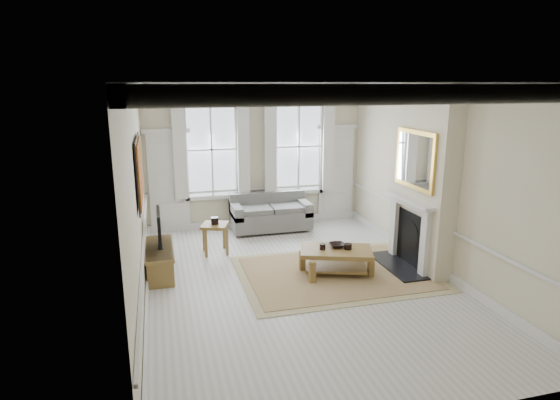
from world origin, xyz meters
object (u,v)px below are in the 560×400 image
object	(u,v)px
coffee_table	(336,253)
tv_stand	(160,260)
side_table	(215,229)
sofa	(270,215)

from	to	relation	value
coffee_table	tv_stand	distance (m)	3.21
side_table	tv_stand	bearing A→B (deg)	-143.88
sofa	coffee_table	distance (m)	2.96
side_table	coffee_table	xyz separation A→B (m)	(1.98, -1.67, -0.11)
coffee_table	tv_stand	world-z (taller)	tv_stand
sofa	tv_stand	xyz separation A→B (m)	(-2.57, -2.05, -0.11)
side_table	coffee_table	distance (m)	2.59
tv_stand	sofa	bearing A→B (deg)	38.63
sofa	side_table	distance (m)	1.92
sofa	coffee_table	xyz separation A→B (m)	(0.53, -2.91, 0.04)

